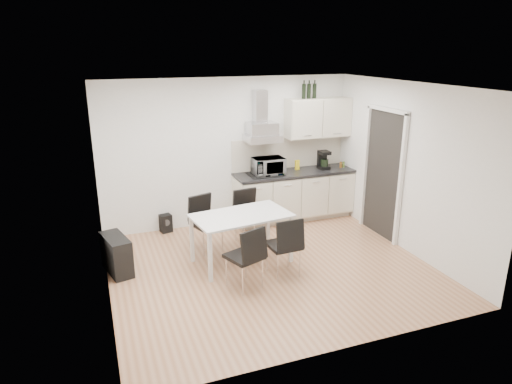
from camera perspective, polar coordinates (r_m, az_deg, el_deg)
ground at (r=6.75m, az=1.82°, el=-9.46°), size 4.50×4.50×0.00m
wall_back at (r=8.09m, az=-3.44°, el=4.96°), size 4.50×0.10×2.60m
wall_front at (r=4.59m, az=11.47°, el=-5.55°), size 4.50×0.10×2.60m
wall_left at (r=5.83m, az=-18.98°, el=-1.09°), size 0.10×4.00×2.60m
wall_right at (r=7.39m, az=18.33°, el=2.85°), size 0.10×4.00×2.60m
ceiling at (r=6.03m, az=2.07°, el=13.10°), size 4.50×4.50×0.00m
doorway at (r=7.85m, az=15.47°, el=2.06°), size 0.08×1.04×2.10m
kitchenette at (r=8.38m, az=4.94°, el=2.07°), size 2.22×0.64×2.52m
dining_table at (r=6.67m, az=-1.85°, el=-3.51°), size 1.49×0.98×0.75m
chair_far_left at (r=7.17m, az=-6.18°, el=-4.03°), size 0.57×0.61×0.88m
chair_far_right at (r=7.39m, az=-0.82°, el=-3.24°), size 0.49×0.54×0.88m
chair_near_left at (r=6.07m, az=-1.49°, el=-8.13°), size 0.59×0.62×0.88m
chair_near_right at (r=6.40m, az=3.46°, el=-6.73°), size 0.47×0.52×0.88m
guitar_amp at (r=6.82m, az=-17.01°, el=-7.48°), size 0.42×0.70×0.54m
floor_speaker at (r=8.08m, az=-11.21°, el=-3.86°), size 0.22×0.21×0.31m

